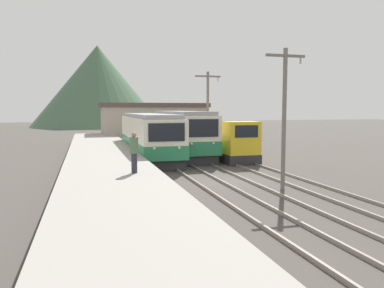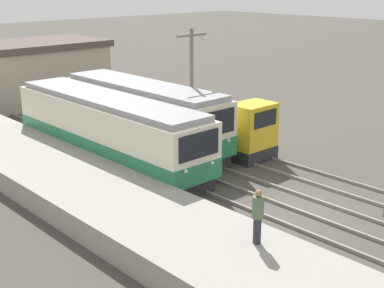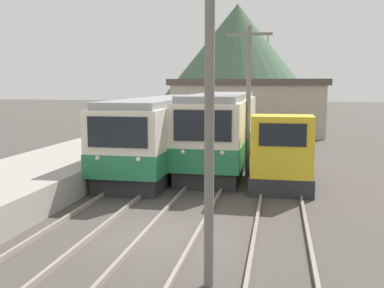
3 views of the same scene
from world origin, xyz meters
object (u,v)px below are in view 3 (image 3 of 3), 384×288
catenary_mast_near (210,110)px  commuter_train_left (164,135)px  commuter_train_center (221,133)px  shunting_locomotive (281,156)px  catenary_mast_mid (249,96)px

catenary_mast_near → commuter_train_left: bearing=108.3°
commuter_train_left → commuter_train_center: commuter_train_center is taller
shunting_locomotive → commuter_train_center: bearing=127.9°
commuter_train_center → catenary_mast_mid: (1.51, -2.31, 1.94)m
catenary_mast_mid → commuter_train_center: bearing=123.2°
commuter_train_center → catenary_mast_near: (1.51, -13.72, 1.94)m
commuter_train_center → catenary_mast_mid: size_ratio=1.73×
commuter_train_left → catenary_mast_near: (4.31, -13.01, 2.03)m
commuter_train_center → catenary_mast_mid: 3.37m
shunting_locomotive → catenary_mast_near: 10.27m
shunting_locomotive → catenary_mast_near: catenary_mast_near is taller
commuter_train_left → catenary_mast_near: catenary_mast_near is taller
shunting_locomotive → commuter_train_left: bearing=151.5°
commuter_train_center → catenary_mast_mid: bearing=-56.8°
commuter_train_center → shunting_locomotive: bearing=-52.1°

